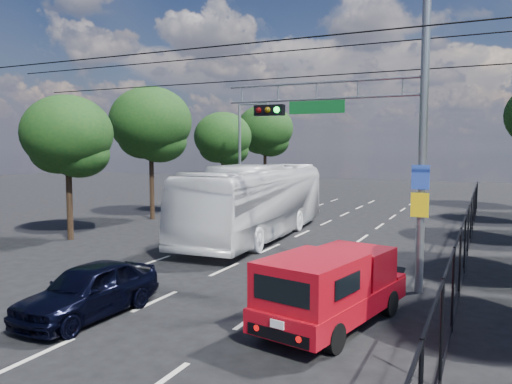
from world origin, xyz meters
The scene contains 14 objects.
ground centered at (0.00, 0.00, 0.00)m, with size 120.00×120.00×0.00m, color black.
lane_markings centered at (0.00, 14.00, 0.01)m, with size 6.12×38.00×0.01m.
signal_mast centered at (5.28, 7.99, 5.24)m, with size 6.43×0.39×9.50m.
streetlight_left centered at (-6.33, 22.00, 3.94)m, with size 2.09×0.22×7.08m.
utility_wires centered at (0.00, 8.83, 7.23)m, with size 22.00×5.04×0.74m.
fence_right centered at (7.60, 12.17, 1.03)m, with size 0.06×34.03×2.00m.
tree_left_b centered at (-9.18, 10.02, 4.58)m, with size 4.08×4.08×6.63m.
tree_left_c centered at (-9.78, 17.02, 5.40)m, with size 4.80×4.80×7.80m.
tree_left_d centered at (-9.38, 25.02, 4.72)m, with size 4.20×4.20×6.83m.
tree_left_e centered at (-9.58, 33.02, 5.53)m, with size 4.92×4.92×7.99m.
red_pickup centered at (4.98, 4.20, 0.97)m, with size 2.73×5.14×1.82m.
navy_hatchback centered at (-0.74, 2.28, 0.68)m, with size 1.62×4.02×1.37m, color black.
white_bus centered at (-1.62, 14.17, 1.72)m, with size 2.89×12.35×3.44m, color white.
white_van centered at (-5.50, 18.46, 0.68)m, with size 1.44×4.12×1.36m, color silver.
Camera 1 is at (8.24, -7.02, 4.24)m, focal length 35.00 mm.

